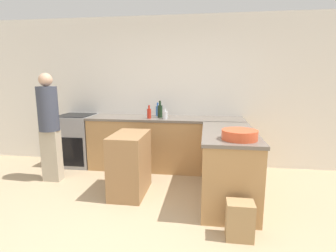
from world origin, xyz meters
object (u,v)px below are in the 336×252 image
hot_sauce_bottle (149,113)px  paper_bag (240,220)px  water_bottle_blue (158,111)px  mixing_bowl (240,135)px  island_table (130,164)px  person_by_range (49,123)px  range_oven (77,140)px  vinegar_bottle_clear (165,115)px  wine_bottle_dark (160,111)px

hot_sauce_bottle → paper_bag: (1.33, -1.83, -0.82)m
water_bottle_blue → mixing_bowl: bearing=-53.5°
island_table → mixing_bowl: (1.42, -0.44, 0.56)m
mixing_bowl → person_by_range: size_ratio=0.24×
range_oven → vinegar_bottle_clear: vinegar_bottle_clear is taller
vinegar_bottle_clear → wine_bottle_dark: 0.19m
island_table → hot_sauce_bottle: (0.08, 0.94, 0.59)m
range_oven → mixing_bowl: (2.75, -1.52, 0.52)m
island_table → water_bottle_blue: size_ratio=3.53×
hot_sauce_bottle → vinegar_bottle_clear: bearing=-4.6°
range_oven → island_table: bearing=-38.9°
paper_bag → mixing_bowl: bearing=88.3°
wine_bottle_dark → vinegar_bottle_clear: bearing=-52.6°
person_by_range → paper_bag: 3.08m
person_by_range → island_table: bearing=-11.6°
wine_bottle_dark → water_bottle_blue: size_ratio=1.20×
range_oven → wine_bottle_dark: 1.68m
water_bottle_blue → hot_sauce_bottle: size_ratio=1.09×
paper_bag → person_by_range: bearing=157.1°
vinegar_bottle_clear → water_bottle_blue: 0.38m
water_bottle_blue → paper_bag: 2.61m
mixing_bowl → paper_bag: mixing_bowl is taller
mixing_bowl → water_bottle_blue: water_bottle_blue is taller
vinegar_bottle_clear → wine_bottle_dark: (-0.11, 0.14, 0.04)m
wine_bottle_dark → water_bottle_blue: wine_bottle_dark is taller
water_bottle_blue → person_by_range: size_ratio=0.14×
vinegar_bottle_clear → paper_bag: size_ratio=0.47×
vinegar_bottle_clear → person_by_range: 1.83m
island_table → person_by_range: (-1.36, 0.28, 0.50)m
range_oven → person_by_range: (-0.02, -0.80, 0.46)m
mixing_bowl → vinegar_bottle_clear: size_ratio=2.16×
water_bottle_blue → paper_bag: water_bottle_blue is taller
range_oven → wine_bottle_dark: bearing=-0.6°
island_table → hot_sauce_bottle: 1.11m
water_bottle_blue → person_by_range: person_by_range is taller
water_bottle_blue → hot_sauce_bottle: bearing=-106.2°
mixing_bowl → wine_bottle_dark: 1.90m
vinegar_bottle_clear → paper_bag: (1.05, -1.80, -0.81)m
person_by_range → water_bottle_blue: bearing=32.5°
range_oven → water_bottle_blue: water_bottle_blue is taller
range_oven → water_bottle_blue: size_ratio=3.87×
person_by_range → mixing_bowl: bearing=-14.4°
hot_sauce_bottle → paper_bag: size_ratio=0.57×
person_by_range → paper_bag: (2.76, -1.16, -0.73)m
mixing_bowl → person_by_range: person_by_range is taller
wine_bottle_dark → hot_sauce_bottle: bearing=-144.0°
mixing_bowl → vinegar_bottle_clear: vinegar_bottle_clear is taller
hot_sauce_bottle → wine_bottle_dark: bearing=36.0°
mixing_bowl → wine_bottle_dark: bearing=128.0°
person_by_range → hot_sauce_bottle: bearing=24.8°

